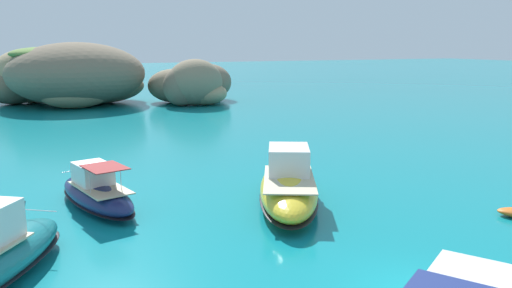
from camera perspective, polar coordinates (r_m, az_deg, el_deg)
name	(u,v)px	position (r m, az deg, el deg)	size (l,w,h in m)	color
islet_large	(66,78)	(69.80, -20.77, 7.05)	(24.17, 20.31, 7.98)	#756651
islet_small	(193,85)	(67.34, -7.15, 6.70)	(14.23, 14.49, 5.87)	#84755B
motorboat_yellow	(289,185)	(24.75, 3.71, -4.70)	(6.74, 9.70, 2.78)	yellow
motorboat_navy	(96,193)	(25.45, -17.62, -5.27)	(3.83, 7.42, 2.23)	navy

